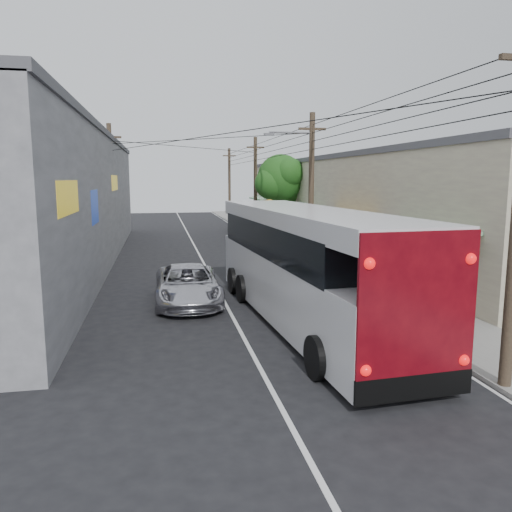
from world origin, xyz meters
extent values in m
plane|color=black|center=(0.00, 0.00, 0.00)|extent=(120.00, 120.00, 0.00)
cube|color=slate|center=(6.50, 20.00, 0.06)|extent=(3.00, 80.00, 0.12)
cube|color=beige|center=(11.00, 22.00, 3.00)|extent=(6.00, 40.00, 6.00)
cube|color=#4C4C51|center=(11.00, 22.00, 6.10)|extent=(6.20, 40.00, 0.30)
cube|color=#16662C|center=(7.70, 6.00, 2.90)|extent=(1.39, 6.00, 0.46)
cube|color=orange|center=(7.70, 14.00, 2.90)|extent=(1.39, 6.00, 0.46)
cube|color=#16662C|center=(7.70, 22.00, 2.90)|extent=(1.39, 6.00, 0.46)
cube|color=orange|center=(7.70, 30.00, 2.90)|extent=(1.39, 6.00, 0.46)
cube|color=#16662C|center=(7.70, 38.00, 2.90)|extent=(1.39, 6.00, 0.46)
cube|color=gray|center=(-8.50, 18.00, 3.50)|extent=(7.00, 36.00, 7.00)
cube|color=#4C4C51|center=(-8.50, 18.00, 7.10)|extent=(7.20, 36.00, 0.30)
cube|color=yellow|center=(-5.05, 4.00, 4.20)|extent=(0.12, 3.50, 1.00)
cube|color=#1433A5|center=(-5.05, 10.00, 3.60)|extent=(0.12, 2.20, 1.40)
cube|color=yellow|center=(-5.05, 20.00, 4.50)|extent=(0.12, 4.00, 0.90)
cylinder|color=#473828|center=(5.20, 13.00, 4.00)|extent=(0.28, 0.28, 8.00)
cube|color=#473828|center=(5.20, 13.00, 7.20)|extent=(1.40, 0.12, 0.12)
cylinder|color=#473828|center=(5.20, 28.00, 4.00)|extent=(0.28, 0.28, 8.00)
cube|color=#473828|center=(5.20, 28.00, 7.20)|extent=(1.40, 0.12, 0.12)
cylinder|color=#473828|center=(5.20, 43.00, 4.00)|extent=(0.28, 0.28, 8.00)
cube|color=#473828|center=(5.20, 43.00, 7.20)|extent=(1.40, 0.12, 0.12)
cylinder|color=#473828|center=(-5.20, 20.00, 4.00)|extent=(0.28, 0.28, 8.00)
cube|color=#473828|center=(-5.20, 20.00, 7.20)|extent=(1.40, 0.12, 0.12)
cylinder|color=#59595E|center=(4.10, 13.00, 7.00)|extent=(2.20, 0.10, 0.10)
cube|color=#59595E|center=(3.00, 13.00, 6.90)|extent=(0.50, 0.18, 0.12)
cylinder|color=#3F2B19|center=(6.80, 26.00, 2.00)|extent=(0.44, 0.44, 4.00)
sphere|color=#1E4713|center=(6.80, 26.00, 4.80)|extent=(3.60, 3.60, 3.60)
sphere|color=#1E4713|center=(7.80, 26.60, 4.20)|extent=(2.60, 2.60, 2.60)
sphere|color=#1E4713|center=(5.90, 25.60, 4.40)|extent=(2.40, 2.40, 2.40)
sphere|color=#1E4713|center=(7.20, 25.00, 5.20)|extent=(2.20, 2.20, 2.20)
sphere|color=#1E4713|center=(6.50, 26.90, 5.00)|extent=(2.00, 2.00, 2.00)
cube|color=silver|center=(2.25, 4.00, 1.24)|extent=(3.56, 13.12, 2.05)
cube|color=black|center=(2.21, 4.54, 2.76)|extent=(3.44, 10.97, 1.08)
cube|color=silver|center=(2.25, 4.00, 3.51)|extent=(3.56, 13.12, 0.54)
cube|color=maroon|center=(2.68, -2.49, 2.16)|extent=(2.68, 0.26, 3.14)
cube|color=black|center=(2.68, -2.49, 0.49)|extent=(2.70, 0.29, 0.54)
sphere|color=red|center=(1.55, -2.60, 0.97)|extent=(0.24, 0.24, 0.24)
sphere|color=red|center=(3.82, -2.45, 0.97)|extent=(0.24, 0.24, 0.24)
sphere|color=red|center=(1.55, -2.60, 3.14)|extent=(0.24, 0.24, 0.24)
sphere|color=red|center=(3.82, -2.45, 3.14)|extent=(0.24, 0.24, 0.24)
cylinder|color=black|center=(1.20, -0.62, 0.54)|extent=(0.40, 1.10, 1.08)
cylinder|color=black|center=(3.90, -0.44, 0.54)|extent=(0.40, 1.10, 1.08)
cylinder|color=black|center=(0.69, 7.15, 0.54)|extent=(0.40, 1.10, 1.08)
cylinder|color=black|center=(3.38, 7.33, 0.54)|extent=(0.40, 1.10, 1.08)
cylinder|color=black|center=(0.58, 8.76, 0.54)|extent=(0.40, 1.10, 1.08)
cylinder|color=black|center=(3.27, 8.94, 0.54)|extent=(0.40, 1.10, 1.08)
imported|color=silver|center=(-1.40, 7.39, 0.73)|extent=(2.46, 5.25, 1.45)
imported|color=#A8A7AF|center=(3.80, 15.58, 0.81)|extent=(3.03, 5.87, 1.63)
imported|color=#29292E|center=(3.80, 26.00, 0.68)|extent=(2.12, 4.15, 1.35)
imported|color=black|center=(4.60, 31.67, 0.81)|extent=(2.06, 5.02, 1.62)
imported|color=pink|center=(7.60, 15.35, 1.03)|extent=(0.74, 0.56, 1.82)
imported|color=#91A5D3|center=(6.96, 17.37, 0.85)|extent=(0.77, 0.64, 1.45)
camera|label=1|loc=(-2.39, -11.48, 4.75)|focal=35.00mm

